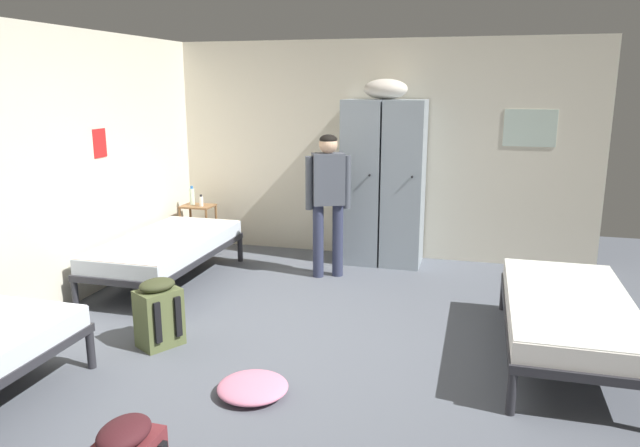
% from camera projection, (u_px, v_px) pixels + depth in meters
% --- Properties ---
extents(ground_plane, '(8.88, 8.88, 0.00)m').
position_uv_depth(ground_plane, '(311.00, 351.00, 4.60)').
color(ground_plane, '#565B66').
extents(room_backdrop, '(4.97, 5.61, 2.51)m').
position_uv_depth(room_backdrop, '(222.00, 162.00, 5.89)').
color(room_backdrop, beige).
rests_on(room_backdrop, ground_plane).
extents(locker_bank, '(0.90, 0.55, 2.07)m').
position_uv_depth(locker_bank, '(383.00, 179.00, 6.69)').
color(locker_bank, '#8C99A3').
rests_on(locker_bank, ground_plane).
extents(shelf_unit, '(0.38, 0.30, 0.57)m').
position_uv_depth(shelf_unit, '(198.00, 223.00, 7.31)').
color(shelf_unit, brown).
rests_on(shelf_unit, ground_plane).
extents(bed_right, '(0.90, 1.90, 0.49)m').
position_uv_depth(bed_right, '(568.00, 311.00, 4.39)').
color(bed_right, '#28282D').
rests_on(bed_right, ground_plane).
extents(bed_left_rear, '(0.90, 1.90, 0.49)m').
position_uv_depth(bed_left_rear, '(166.00, 247.00, 6.09)').
color(bed_left_rear, '#28282D').
rests_on(bed_left_rear, ground_plane).
extents(person_traveler, '(0.44, 0.31, 1.51)m').
position_uv_depth(person_traveler, '(328.00, 192.00, 6.19)').
color(person_traveler, '#2D334C').
rests_on(person_traveler, ground_plane).
extents(water_bottle, '(0.06, 0.06, 0.23)m').
position_uv_depth(water_bottle, '(192.00, 196.00, 7.27)').
color(water_bottle, silver).
rests_on(water_bottle, shelf_unit).
extents(lotion_bottle, '(0.05, 0.05, 0.14)m').
position_uv_depth(lotion_bottle, '(201.00, 201.00, 7.19)').
color(lotion_bottle, white).
rests_on(lotion_bottle, shelf_unit).
extents(backpack_olive, '(0.41, 0.40, 0.55)m').
position_uv_depth(backpack_olive, '(158.00, 314.00, 4.65)').
color(backpack_olive, '#566038').
rests_on(backpack_olive, ground_plane).
extents(clothes_pile_pink, '(0.48, 0.47, 0.10)m').
position_uv_depth(clothes_pile_pink, '(253.00, 387.00, 3.94)').
color(clothes_pile_pink, pink).
rests_on(clothes_pile_pink, ground_plane).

